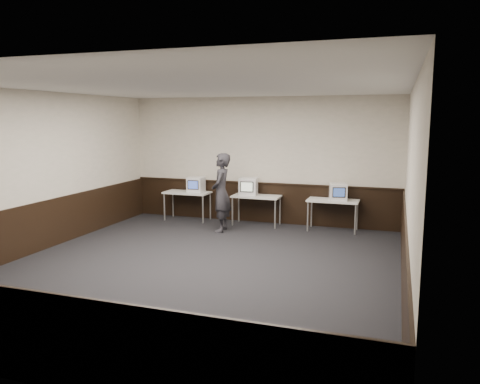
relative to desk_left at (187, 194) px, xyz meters
name	(u,v)px	position (x,y,z in m)	size (l,w,h in m)	color
floor	(199,267)	(1.90, -3.60, -0.68)	(8.00, 8.00, 0.00)	black
ceiling	(196,86)	(1.90, -3.60, 2.52)	(8.00, 8.00, 0.00)	white
back_wall	(261,160)	(1.90, 0.40, 0.92)	(7.00, 7.00, 0.00)	silver
front_wall	(27,230)	(1.90, -7.60, 0.92)	(7.00, 7.00, 0.00)	silver
left_wall	(36,172)	(-1.60, -3.60, 0.92)	(8.00, 8.00, 0.00)	silver
right_wall	(410,189)	(5.40, -3.60, 0.92)	(8.00, 8.00, 0.00)	silver
wainscot_back	(261,203)	(1.90, 0.38, -0.18)	(6.98, 0.04, 1.00)	black
wainscot_front	(36,338)	(1.90, -7.58, -0.18)	(6.98, 0.04, 1.00)	black
wainscot_left	(40,226)	(-1.58, -3.60, -0.18)	(0.04, 7.98, 1.00)	black
wainscot_right	(404,259)	(5.38, -3.60, -0.18)	(0.04, 7.98, 1.00)	black
wainscot_rail	(260,183)	(1.90, 0.36, 0.34)	(6.98, 0.06, 0.04)	black
desk_left	(187,194)	(0.00, 0.00, 0.00)	(1.20, 0.60, 0.75)	silver
desk_center	(256,198)	(1.90, 0.00, 0.00)	(1.20, 0.60, 0.75)	silver
desk_right	(333,203)	(3.80, 0.00, 0.00)	(1.20, 0.60, 0.75)	silver
emac_left	(196,185)	(0.24, 0.03, 0.27)	(0.42, 0.45, 0.40)	white
emac_center	(248,186)	(1.68, 0.01, 0.29)	(0.50, 0.52, 0.44)	white
emac_right	(338,192)	(3.91, -0.02, 0.27)	(0.48, 0.49, 0.40)	white
person	(221,193)	(1.31, -0.90, 0.25)	(0.68, 0.44, 1.86)	#28272C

